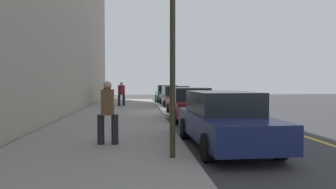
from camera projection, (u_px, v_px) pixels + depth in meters
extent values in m
plane|color=#333335|center=(181.00, 116.00, 16.51)|extent=(56.00, 56.00, 0.00)
cube|color=gray|center=(118.00, 115.00, 16.20)|extent=(28.00, 4.60, 0.15)
cube|color=gold|center=(240.00, 115.00, 16.80)|extent=(28.00, 0.14, 0.01)
cube|color=white|center=(164.00, 109.00, 19.29)|extent=(8.50, 0.56, 0.22)
cylinder|color=black|center=(178.00, 100.00, 26.02)|extent=(0.64, 0.22, 0.64)
cylinder|color=black|center=(158.00, 100.00, 25.86)|extent=(0.64, 0.22, 0.64)
cylinder|color=black|center=(175.00, 98.00, 28.58)|extent=(0.64, 0.22, 0.64)
cylinder|color=black|center=(156.00, 98.00, 28.43)|extent=(0.64, 0.22, 0.64)
cube|color=#1E512D|center=(167.00, 96.00, 27.21)|extent=(4.16, 1.81, 0.64)
cube|color=black|center=(167.00, 89.00, 27.39)|extent=(2.16, 1.60, 0.60)
cylinder|color=black|center=(192.00, 105.00, 19.90)|extent=(0.65, 0.24, 0.64)
cylinder|color=black|center=(165.00, 105.00, 19.69)|extent=(0.65, 0.24, 0.64)
cylinder|color=black|center=(185.00, 102.00, 22.45)|extent=(0.65, 0.24, 0.64)
cylinder|color=black|center=(161.00, 103.00, 22.25)|extent=(0.65, 0.24, 0.64)
cube|color=#383A3D|center=(176.00, 100.00, 21.06)|extent=(4.21, 1.92, 0.64)
cube|color=black|center=(175.00, 90.00, 21.24)|extent=(2.21, 1.66, 0.60)
cylinder|color=black|center=(215.00, 116.00, 13.35)|extent=(0.64, 0.23, 0.64)
cylinder|color=black|center=(176.00, 117.00, 13.18)|extent=(0.64, 0.23, 0.64)
cylinder|color=black|center=(201.00, 110.00, 16.26)|extent=(0.64, 0.23, 0.64)
cylinder|color=black|center=(169.00, 110.00, 16.09)|extent=(0.64, 0.23, 0.64)
cube|color=maroon|center=(190.00, 107.00, 14.71)|extent=(4.73, 1.84, 0.64)
cube|color=black|center=(189.00, 94.00, 14.92)|extent=(2.47, 1.62, 0.60)
cylinder|color=black|center=(279.00, 146.00, 7.12)|extent=(0.65, 0.24, 0.64)
cylinder|color=black|center=(207.00, 148.00, 6.92)|extent=(0.65, 0.24, 0.64)
cylinder|color=black|center=(237.00, 127.00, 10.01)|extent=(0.65, 0.24, 0.64)
cylinder|color=black|center=(185.00, 128.00, 9.81)|extent=(0.65, 0.24, 0.64)
cube|color=navy|center=(225.00, 126.00, 8.46)|extent=(4.75, 1.93, 0.64)
cube|color=black|center=(222.00, 102.00, 8.67)|extent=(2.49, 1.67, 0.60)
cylinder|color=black|center=(119.00, 100.00, 21.27)|extent=(0.18, 0.18, 0.77)
cylinder|color=black|center=(124.00, 100.00, 21.50)|extent=(0.18, 0.18, 0.77)
cube|color=maroon|center=(121.00, 90.00, 21.35)|extent=(0.52, 0.48, 0.65)
sphere|color=tan|center=(121.00, 84.00, 21.34)|extent=(0.21, 0.21, 0.21)
cylinder|color=black|center=(105.00, 99.00, 22.44)|extent=(0.19, 0.19, 0.80)
cylinder|color=black|center=(109.00, 99.00, 22.71)|extent=(0.19, 0.19, 0.80)
cube|color=black|center=(107.00, 89.00, 22.54)|extent=(0.53, 0.52, 0.68)
sphere|color=beige|center=(107.00, 83.00, 22.53)|extent=(0.22, 0.22, 0.22)
cylinder|color=black|center=(115.00, 129.00, 8.16)|extent=(0.18, 0.18, 0.77)
cylinder|color=black|center=(101.00, 130.00, 8.15)|extent=(0.18, 0.18, 0.77)
cube|color=brown|center=(108.00, 102.00, 8.13)|extent=(0.46, 0.30, 0.66)
sphere|color=tan|center=(108.00, 85.00, 8.11)|extent=(0.21, 0.21, 0.21)
cylinder|color=#2D2D19|center=(173.00, 74.00, 6.68)|extent=(0.12, 0.12, 3.60)
cube|color=black|center=(106.00, 101.00, 22.96)|extent=(0.34, 0.22, 0.50)
cylinder|color=#4C4C4C|center=(106.00, 95.00, 22.94)|extent=(0.03, 0.03, 0.36)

